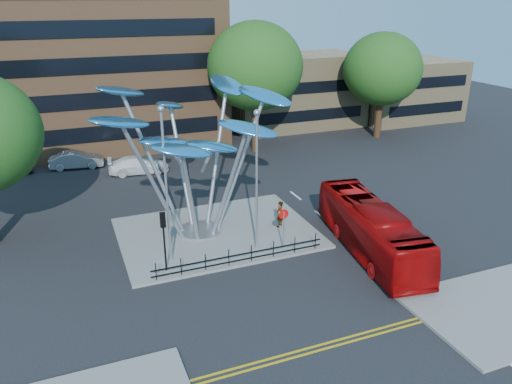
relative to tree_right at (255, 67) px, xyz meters
name	(u,v)px	position (x,y,z in m)	size (l,w,h in m)	color
ground	(269,277)	(-8.00, -22.00, -8.04)	(120.00, 120.00, 0.00)	black
traffic_island	(217,233)	(-9.00, -16.00, -7.96)	(12.00, 9.00, 0.15)	slate
double_yellow_near	(323,344)	(-8.00, -28.00, -8.03)	(40.00, 0.12, 0.01)	gold
double_yellow_far	(327,348)	(-8.00, -28.30, -8.03)	(40.00, 0.12, 0.01)	gold
low_building_near	(294,91)	(8.00, 8.00, -4.04)	(15.00, 8.00, 8.00)	tan
low_building_far	(406,90)	(22.00, 6.00, -4.54)	(12.00, 8.00, 7.00)	tan
tree_right	(255,67)	(0.00, 0.00, 0.00)	(8.80, 8.80, 12.11)	black
tree_far	(383,69)	(14.00, 0.00, -0.93)	(8.00, 8.00, 10.81)	black
leaf_sculpture	(193,127)	(-10.07, -15.32, -1.16)	(12.72, 9.54, 9.51)	#9EA0A5
street_lamp_left	(165,173)	(-12.50, -18.50, -2.68)	(0.36, 0.36, 8.80)	#9EA0A5
street_lamp_right	(257,169)	(-7.50, -19.00, -2.94)	(0.36, 0.36, 8.30)	#9EA0A5
traffic_light_island	(163,229)	(-13.00, -19.50, -5.42)	(0.28, 0.18, 3.42)	black
no_entry_sign_island	(284,222)	(-6.00, -19.48, -6.22)	(0.60, 0.10, 2.45)	#9EA0A5
pedestrian_railing_front	(240,257)	(-9.00, -20.30, -7.48)	(10.00, 0.06, 1.00)	black
red_bus	(371,229)	(-1.40, -21.56, -6.55)	(2.50, 10.66, 2.97)	#9F0707
pedestrian	(280,214)	(-5.00, -16.76, -7.01)	(0.64, 0.42, 1.75)	gray
parked_car_left	(8,168)	(-21.81, 1.00, -7.40)	(1.51, 3.74, 1.28)	#393C40
parked_car_mid	(77,160)	(-16.38, 1.00, -7.29)	(1.58, 4.52, 1.49)	#9EA0A5
parked_car_right	(139,165)	(-11.59, -2.36, -7.31)	(2.02, 4.98, 1.44)	white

